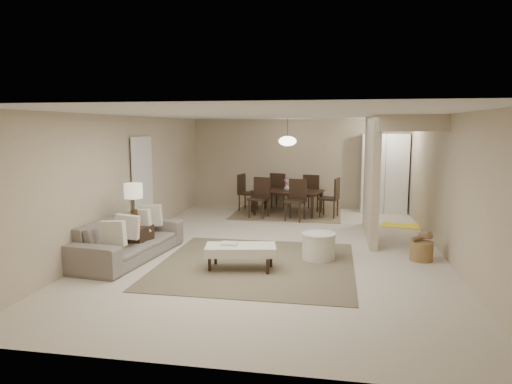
% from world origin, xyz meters
% --- Properties ---
extents(floor, '(9.00, 9.00, 0.00)m').
position_xyz_m(floor, '(0.00, 0.00, 0.00)').
color(floor, beige).
rests_on(floor, ground).
extents(ceiling, '(9.00, 9.00, 0.00)m').
position_xyz_m(ceiling, '(0.00, 0.00, 2.50)').
color(ceiling, white).
rests_on(ceiling, back_wall).
extents(back_wall, '(6.00, 0.00, 6.00)m').
position_xyz_m(back_wall, '(0.00, 4.50, 1.25)').
color(back_wall, '#BEAD90').
rests_on(back_wall, floor).
extents(left_wall, '(0.00, 9.00, 9.00)m').
position_xyz_m(left_wall, '(-3.00, 0.00, 1.25)').
color(left_wall, '#BEAD90').
rests_on(left_wall, floor).
extents(right_wall, '(0.00, 9.00, 9.00)m').
position_xyz_m(right_wall, '(3.00, 0.00, 1.25)').
color(right_wall, '#BEAD90').
rests_on(right_wall, floor).
extents(partition, '(0.15, 2.50, 2.50)m').
position_xyz_m(partition, '(1.80, 1.25, 1.25)').
color(partition, '#BEAD90').
rests_on(partition, floor).
extents(doorway, '(0.04, 0.90, 2.04)m').
position_xyz_m(doorway, '(-2.97, 0.60, 1.02)').
color(doorway, black).
rests_on(doorway, floor).
extents(pantry_cabinet, '(1.20, 0.55, 2.10)m').
position_xyz_m(pantry_cabinet, '(2.35, 4.15, 1.05)').
color(pantry_cabinet, white).
rests_on(pantry_cabinet, floor).
extents(flush_light, '(0.44, 0.44, 0.05)m').
position_xyz_m(flush_light, '(2.30, 3.20, 2.46)').
color(flush_light, white).
rests_on(flush_light, ceiling).
extents(living_rug, '(3.20, 3.20, 0.01)m').
position_xyz_m(living_rug, '(-0.20, -1.17, 0.01)').
color(living_rug, brown).
rests_on(living_rug, floor).
extents(sofa, '(2.48, 1.20, 0.70)m').
position_xyz_m(sofa, '(-2.45, -1.17, 0.35)').
color(sofa, gray).
rests_on(sofa, floor).
extents(ottoman_bench, '(1.19, 0.71, 0.40)m').
position_xyz_m(ottoman_bench, '(-0.40, -1.47, 0.32)').
color(ottoman_bench, beige).
rests_on(ottoman_bench, living_rug).
extents(side_table, '(0.56, 0.56, 0.54)m').
position_xyz_m(side_table, '(-2.40, -1.04, 0.27)').
color(side_table, black).
rests_on(side_table, floor).
extents(table_lamp, '(0.32, 0.32, 0.76)m').
position_xyz_m(table_lamp, '(-2.40, -1.04, 1.11)').
color(table_lamp, '#4C3620').
rests_on(table_lamp, side_table).
extents(round_pouf, '(0.59, 0.59, 0.46)m').
position_xyz_m(round_pouf, '(0.81, -0.67, 0.23)').
color(round_pouf, beige).
rests_on(round_pouf, floor).
extents(wicker_basket, '(0.42, 0.42, 0.33)m').
position_xyz_m(wicker_basket, '(2.56, -0.43, 0.16)').
color(wicker_basket, olive).
rests_on(wicker_basket, floor).
extents(dining_rug, '(2.80, 2.10, 0.01)m').
position_xyz_m(dining_rug, '(-0.18, 3.41, 0.01)').
color(dining_rug, '#756149').
rests_on(dining_rug, floor).
extents(dining_table, '(1.97, 1.39, 0.63)m').
position_xyz_m(dining_table, '(-0.18, 3.41, 0.31)').
color(dining_table, black).
rests_on(dining_table, dining_rug).
extents(dining_chairs, '(2.74, 2.24, 1.01)m').
position_xyz_m(dining_chairs, '(-0.18, 3.41, 0.51)').
color(dining_chairs, black).
rests_on(dining_chairs, dining_rug).
extents(vase, '(0.16, 0.16, 0.16)m').
position_xyz_m(vase, '(-0.18, 3.41, 0.71)').
color(vase, white).
rests_on(vase, dining_table).
extents(yellow_mat, '(0.99, 0.71, 0.01)m').
position_xyz_m(yellow_mat, '(2.62, 2.39, 0.01)').
color(yellow_mat, yellow).
rests_on(yellow_mat, floor).
extents(pendant_light, '(0.46, 0.46, 0.71)m').
position_xyz_m(pendant_light, '(-0.18, 3.41, 1.92)').
color(pendant_light, '#4C3620').
rests_on(pendant_light, ceiling).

